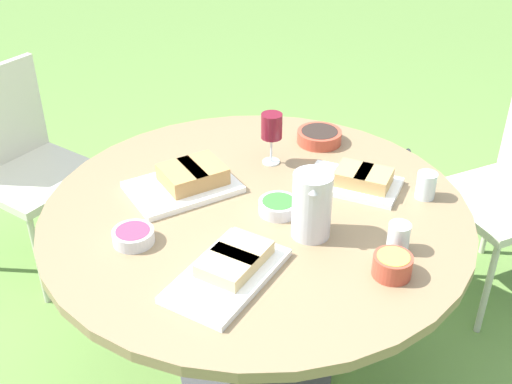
# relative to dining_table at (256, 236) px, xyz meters

# --- Properties ---
(ground_plane) EXTENTS (40.00, 40.00, 0.00)m
(ground_plane) POSITION_rel_dining_table_xyz_m (0.00, 0.00, -0.62)
(ground_plane) COLOR #668E42
(dining_table) EXTENTS (1.34, 1.34, 0.72)m
(dining_table) POSITION_rel_dining_table_xyz_m (0.00, 0.00, 0.00)
(dining_table) COLOR #4C4C51
(dining_table) RESTS_ON ground_plane
(chair_near_right) EXTENTS (0.59, 0.59, 0.89)m
(chair_near_right) POSITION_rel_dining_table_xyz_m (-0.62, -1.03, -0.09)
(chair_near_right) COLOR beige
(chair_near_right) RESTS_ON ground_plane
(water_pitcher) EXTENTS (0.12, 0.12, 0.20)m
(water_pitcher) POSITION_rel_dining_table_xyz_m (0.13, 0.17, 0.21)
(water_pitcher) COLOR silver
(water_pitcher) RESTS_ON dining_table
(wine_glass) EXTENTS (0.07, 0.07, 0.19)m
(wine_glass) POSITION_rel_dining_table_xyz_m (-0.29, 0.04, 0.24)
(wine_glass) COLOR silver
(wine_glass) RESTS_ON dining_table
(platter_bread_main) EXTENTS (0.39, 0.42, 0.08)m
(platter_bread_main) POSITION_rel_dining_table_xyz_m (-0.11, -0.23, 0.14)
(platter_bread_main) COLOR white
(platter_bread_main) RESTS_ON dining_table
(platter_charcuterie) EXTENTS (0.28, 0.35, 0.07)m
(platter_charcuterie) POSITION_rel_dining_table_xyz_m (-0.14, 0.33, 0.13)
(platter_charcuterie) COLOR white
(platter_charcuterie) RESTS_ON dining_table
(platter_sandwich_side) EXTENTS (0.41, 0.35, 0.06)m
(platter_sandwich_side) POSITION_rel_dining_table_xyz_m (0.33, -0.05, 0.13)
(platter_sandwich_side) COLOR white
(platter_sandwich_side) RESTS_ON dining_table
(bowl_fries) EXTENTS (0.11, 0.11, 0.06)m
(bowl_fries) POSITION_rel_dining_table_xyz_m (0.30, 0.39, 0.14)
(bowl_fries) COLOR #B74733
(bowl_fries) RESTS_ON dining_table
(bowl_salad) EXTENTS (0.12, 0.12, 0.04)m
(bowl_salad) POSITION_rel_dining_table_xyz_m (0.02, 0.07, 0.13)
(bowl_salad) COLOR silver
(bowl_salad) RESTS_ON dining_table
(bowl_olives) EXTENTS (0.16, 0.16, 0.05)m
(bowl_olives) POSITION_rel_dining_table_xyz_m (-0.45, 0.21, 0.13)
(bowl_olives) COLOR #B74733
(bowl_olives) RESTS_ON dining_table
(bowl_dip_red) EXTENTS (0.12, 0.12, 0.04)m
(bowl_dip_red) POSITION_rel_dining_table_xyz_m (0.20, -0.34, 0.13)
(bowl_dip_red) COLOR silver
(bowl_dip_red) RESTS_ON dining_table
(cup_water_near) EXTENTS (0.06, 0.06, 0.09)m
(cup_water_near) POSITION_rel_dining_table_xyz_m (0.19, 0.41, 0.15)
(cup_water_near) COLOR silver
(cup_water_near) RESTS_ON dining_table
(cup_water_far) EXTENTS (0.06, 0.06, 0.09)m
(cup_water_far) POSITION_rel_dining_table_xyz_m (-0.10, 0.54, 0.15)
(cup_water_far) COLOR silver
(cup_water_far) RESTS_ON dining_table
(handbag) EXTENTS (0.30, 0.14, 0.37)m
(handbag) POSITION_rel_dining_table_xyz_m (-1.07, 0.67, -0.49)
(handbag) COLOR #232328
(handbag) RESTS_ON ground_plane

